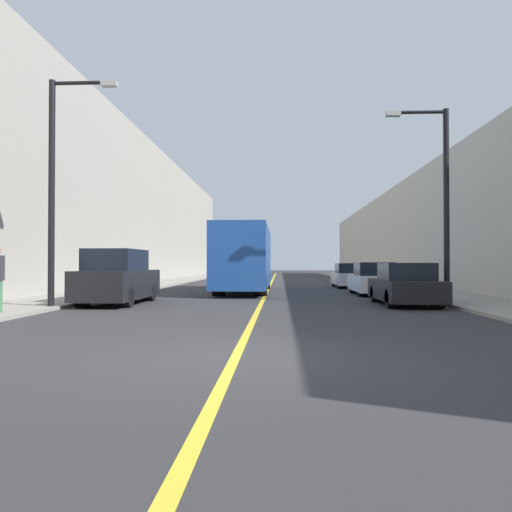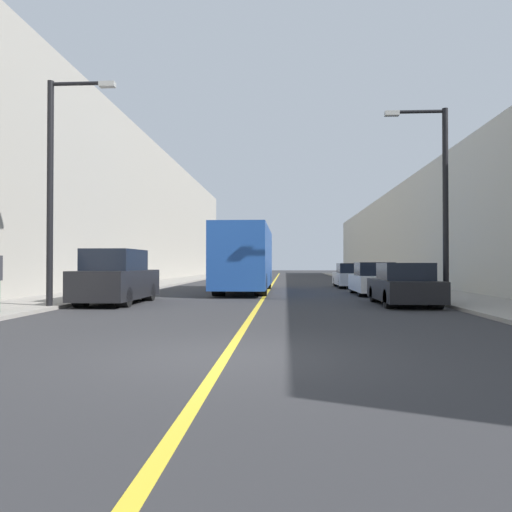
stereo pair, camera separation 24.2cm
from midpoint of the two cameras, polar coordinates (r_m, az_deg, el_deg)
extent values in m
plane|color=#2D2D30|center=(7.92, -2.62, -11.42)|extent=(200.00, 200.00, 0.00)
cube|color=gray|center=(38.74, -9.50, -2.92)|extent=(3.16, 72.00, 0.11)
cube|color=gray|center=(38.41, 13.94, -2.93)|extent=(3.16, 72.00, 0.11)
cube|color=gray|center=(39.88, -14.52, 5.04)|extent=(4.00, 72.00, 11.08)
cube|color=#B7B2A3|center=(39.26, 19.07, 2.45)|extent=(4.00, 72.00, 7.39)
cube|color=gold|center=(37.77, 2.17, -3.07)|extent=(0.16, 72.00, 0.01)
cube|color=#1E4793|center=(25.43, -0.95, -0.14)|extent=(2.43, 10.10, 2.93)
cube|color=black|center=(20.44, -2.02, 1.48)|extent=(2.06, 0.04, 1.32)
cylinder|color=black|center=(22.43, -3.98, -3.27)|extent=(0.53, 1.02, 1.02)
cylinder|color=black|center=(22.26, 0.87, -3.29)|extent=(0.53, 1.02, 1.02)
cylinder|color=black|center=(28.64, -2.37, -2.75)|extent=(0.53, 1.02, 1.02)
cylinder|color=black|center=(28.52, 1.43, -2.76)|extent=(0.53, 1.02, 1.02)
cube|color=black|center=(18.69, -15.22, -3.13)|extent=(1.86, 4.76, 1.00)
cube|color=black|center=(18.45, -15.44, -0.43)|extent=(1.64, 2.62, 0.75)
cube|color=black|center=(16.47, -17.83, -2.81)|extent=(1.58, 0.04, 0.45)
cylinder|color=black|center=(17.58, -19.01, -4.44)|extent=(0.41, 0.68, 0.68)
cylinder|color=black|center=(17.08, -14.50, -4.57)|extent=(0.41, 0.68, 0.68)
cylinder|color=black|center=(20.34, -15.83, -3.97)|extent=(0.41, 0.68, 0.68)
cylinder|color=black|center=(19.91, -11.88, -4.05)|extent=(0.41, 0.68, 0.68)
cube|color=black|center=(18.20, 16.88, -3.72)|extent=(1.83, 4.30, 0.70)
cube|color=black|center=(17.97, 17.03, -1.70)|extent=(1.61, 1.93, 0.59)
cube|color=black|center=(16.14, 18.63, -3.65)|extent=(1.56, 0.04, 0.31)
cylinder|color=black|center=(16.75, 15.56, -4.74)|extent=(0.40, 0.62, 0.62)
cylinder|color=black|center=(17.11, 20.26, -4.64)|extent=(0.40, 0.62, 0.62)
cylinder|color=black|center=(19.36, 13.90, -4.22)|extent=(0.40, 0.62, 0.62)
cylinder|color=black|center=(19.67, 18.00, -4.15)|extent=(0.40, 0.62, 0.62)
cube|color=silver|center=(23.70, 13.54, -3.04)|extent=(1.76, 4.25, 0.71)
cube|color=black|center=(23.48, 13.63, -1.45)|extent=(1.55, 1.91, 0.61)
cube|color=black|center=(21.64, 14.52, -2.91)|extent=(1.50, 0.04, 0.32)
cylinder|color=black|center=(22.30, 12.40, -3.78)|extent=(0.39, 0.62, 0.62)
cylinder|color=black|center=(22.56, 15.86, -3.74)|extent=(0.39, 0.62, 0.62)
cylinder|color=black|center=(24.90, 11.45, -3.48)|extent=(0.39, 0.62, 0.62)
cylinder|color=black|center=(25.13, 14.56, -3.44)|extent=(0.39, 0.62, 0.62)
cube|color=silver|center=(30.75, 11.08, -2.56)|extent=(1.87, 4.70, 0.70)
cube|color=black|center=(30.51, 11.13, -1.37)|extent=(1.65, 2.12, 0.59)
cube|color=black|center=(28.45, 11.70, -2.45)|extent=(1.59, 0.04, 0.31)
cylinder|color=black|center=(29.23, 10.04, -3.09)|extent=(0.41, 0.62, 0.62)
cylinder|color=black|center=(29.43, 12.87, -3.07)|extent=(0.41, 0.62, 0.62)
cylinder|color=black|center=(32.12, 9.44, -2.89)|extent=(0.41, 0.62, 0.62)
cylinder|color=black|center=(32.31, 12.01, -2.88)|extent=(0.41, 0.62, 0.62)
cylinder|color=black|center=(17.22, -22.10, 6.68)|extent=(0.20, 0.20, 7.17)
cylinder|color=black|center=(17.65, -19.19, 18.11)|extent=(1.84, 0.12, 0.12)
cube|color=#999993|center=(17.32, -16.23, 18.30)|extent=(0.50, 0.24, 0.16)
cylinder|color=black|center=(18.84, 21.19, 5.48)|extent=(0.20, 0.20, 6.80)
cylinder|color=black|center=(19.23, 18.42, 15.38)|extent=(1.84, 0.12, 0.12)
cube|color=#999993|center=(19.00, 15.64, 15.40)|extent=(0.50, 0.24, 0.16)
camera|label=1|loc=(0.12, -89.70, 0.00)|focal=35.00mm
camera|label=2|loc=(0.12, 90.30, 0.00)|focal=35.00mm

